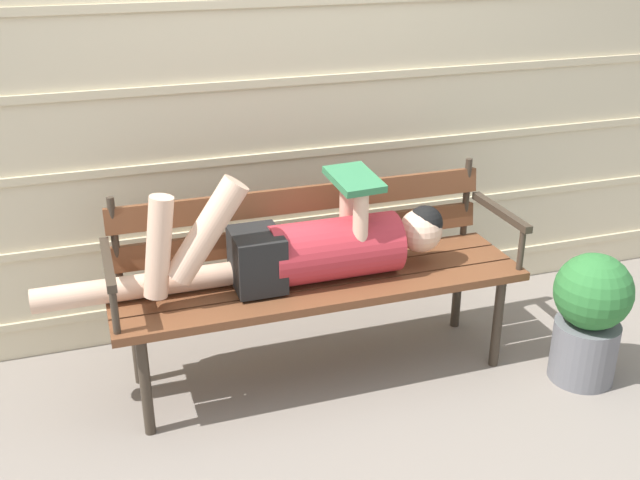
% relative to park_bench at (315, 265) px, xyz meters
% --- Properties ---
extents(ground_plane, '(12.00, 12.00, 0.00)m').
position_rel_park_bench_xyz_m(ground_plane, '(0.00, -0.25, -0.51)').
color(ground_plane, gray).
extents(house_siding, '(4.45, 0.08, 2.41)m').
position_rel_park_bench_xyz_m(house_siding, '(0.00, 0.51, 0.70)').
color(house_siding, beige).
rests_on(house_siding, ground).
extents(park_bench, '(1.77, 0.50, 0.86)m').
position_rel_park_bench_xyz_m(park_bench, '(0.00, 0.00, 0.00)').
color(park_bench, brown).
rests_on(park_bench, ground).
extents(reclining_person, '(1.72, 0.27, 0.53)m').
position_rel_park_bench_xyz_m(reclining_person, '(-0.08, -0.07, 0.12)').
color(reclining_person, '#B72D38').
extents(potted_plant, '(0.33, 0.33, 0.60)m').
position_rel_park_bench_xyz_m(potted_plant, '(1.09, -0.47, -0.19)').
color(potted_plant, slate).
rests_on(potted_plant, ground).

